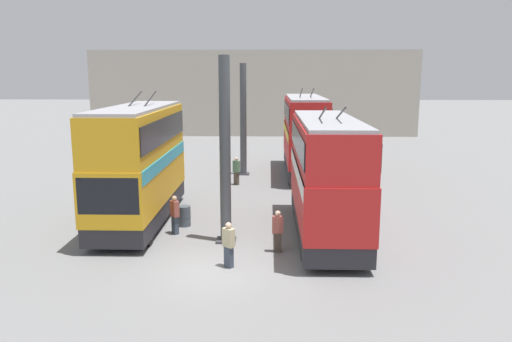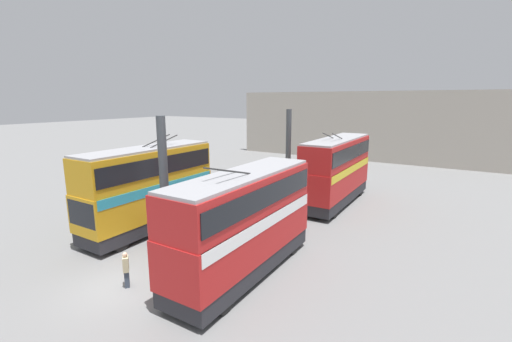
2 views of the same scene
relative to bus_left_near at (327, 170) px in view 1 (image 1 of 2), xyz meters
The scene contains 12 objects.
ground_plane 6.42m from the bus_left_near, 134.12° to the left, with size 240.00×240.00×0.00m, color slate.
depot_back_wall 34.87m from the bus_left_near, ahead, with size 0.50×36.00×9.33m.
support_column_near 4.31m from the bus_left_near, 102.48° to the left, with size 0.80×0.80×7.46m.
support_column_far 13.70m from the bus_left_near, 17.60° to the left, with size 0.80×0.80×7.46m.
bus_left_near is the anchor object (origin of this frame).
bus_left_far 13.30m from the bus_left_near, ahead, with size 9.87×2.54×5.89m.
bus_right_near 8.45m from the bus_left_near, 78.53° to the left, with size 9.18×2.54×5.95m.
person_aisle_foreground 5.67m from the bus_left_near, 134.54° to the left, with size 0.45×0.48×1.65m.
person_aisle_midway 10.83m from the bus_left_near, 24.40° to the left, with size 0.46×0.47×1.74m.
person_by_left_row 3.54m from the bus_left_near, 136.07° to the left, with size 0.25×0.43×1.64m.
person_by_right_row 6.68m from the bus_left_near, 90.36° to the left, with size 0.48×0.45×1.68m.
oil_drum 6.72m from the bus_left_near, 79.67° to the left, with size 0.58×0.58×0.91m.
Camera 1 is at (-16.40, -1.74, 6.71)m, focal length 35.00 mm.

